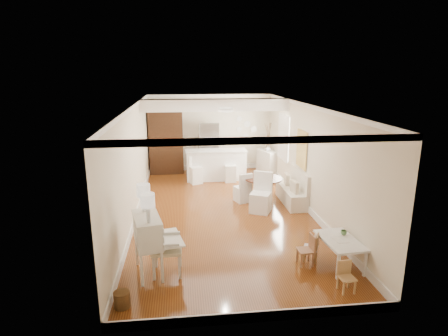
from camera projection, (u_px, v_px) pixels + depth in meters
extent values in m
plane|color=brown|center=(223.00, 212.00, 9.90)|extent=(9.00, 9.00, 0.00)
cube|color=white|center=(223.00, 106.00, 9.19)|extent=(4.50, 9.00, 0.04)
cube|color=beige|center=(210.00, 133.00, 13.87)|extent=(4.50, 0.04, 2.80)
cube|color=beige|center=(259.00, 236.00, 5.22)|extent=(4.50, 0.04, 2.80)
cube|color=beige|center=(134.00, 163.00, 9.30)|extent=(0.04, 9.00, 2.80)
cube|color=beige|center=(309.00, 159.00, 9.79)|extent=(0.04, 9.00, 2.80)
cube|color=white|center=(215.00, 105.00, 11.35)|extent=(4.50, 0.45, 0.36)
cube|color=tan|center=(302.00, 149.00, 10.23)|extent=(0.04, 0.84, 1.04)
cube|color=white|center=(284.00, 137.00, 12.06)|extent=(0.04, 1.10, 1.40)
cylinder|color=#381E11|center=(177.00, 121.00, 13.60)|extent=(0.30, 0.03, 0.30)
cylinder|color=white|center=(226.00, 110.00, 8.72)|extent=(0.36, 0.36, 0.08)
cube|color=white|center=(148.00, 245.00, 6.79)|extent=(1.05, 1.07, 1.13)
cube|color=beige|center=(167.00, 248.00, 6.82)|extent=(0.59, 0.59, 1.02)
cylinder|color=#57381B|center=(122.00, 299.00, 5.91)|extent=(0.32, 0.32, 0.26)
cube|color=silver|center=(339.00, 252.00, 7.16)|extent=(0.71, 1.10, 0.53)
cube|color=#956443|center=(306.00, 250.00, 7.16)|extent=(0.31, 0.31, 0.61)
cube|color=#9D7447|center=(311.00, 247.00, 7.32)|extent=(0.37, 0.37, 0.57)
cube|color=tan|center=(347.00, 277.00, 6.29)|extent=(0.28, 0.28, 0.54)
cube|color=silver|center=(292.00, 186.00, 10.47)|extent=(0.52, 1.60, 0.98)
cylinder|color=#4E2619|center=(263.00, 190.00, 10.57)|extent=(1.36, 1.36, 0.72)
cube|color=white|center=(261.00, 193.00, 9.81)|extent=(0.68, 0.69, 1.05)
cube|color=white|center=(243.00, 187.00, 10.63)|extent=(0.53, 0.54, 0.85)
cube|color=white|center=(216.00, 165.00, 12.76)|extent=(2.05, 0.65, 1.03)
cube|color=white|center=(196.00, 170.00, 12.32)|extent=(0.45, 0.45, 0.89)
cube|color=white|center=(230.00, 168.00, 12.52)|extent=(0.37, 0.37, 0.91)
cube|color=#381E11|center=(166.00, 142.00, 13.45)|extent=(1.20, 0.60, 2.30)
imported|color=silver|center=(219.00, 148.00, 13.69)|extent=(0.75, 0.65, 1.80)
cube|color=silver|center=(268.00, 163.00, 13.41)|extent=(0.69, 1.00, 0.87)
imported|color=#58874F|center=(344.00, 233.00, 7.29)|extent=(0.12, 0.12, 0.09)
imported|color=white|center=(268.00, 148.00, 13.23)|extent=(0.21, 0.21, 0.18)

